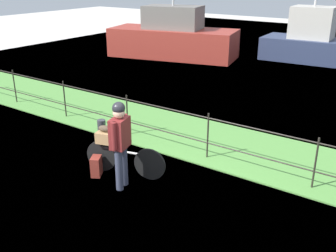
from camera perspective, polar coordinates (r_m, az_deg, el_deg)
ground_plane at (r=6.88m, az=-4.38°, el=-11.91°), size 60.00×60.00×0.00m
grass_strip at (r=9.25m, az=8.18°, el=-2.74°), size 27.00×2.40×0.03m
harbor_water at (r=17.11m, az=21.73°, el=7.27°), size 30.00×30.00×0.00m
iron_fence at (r=8.35m, az=5.83°, el=-0.92°), size 18.04×0.04×1.04m
bicycle_main at (r=7.80m, az=-6.41°, el=-4.79°), size 1.66×0.48×0.64m
wooden_crate at (r=7.80m, az=-9.09°, el=-1.59°), size 0.39×0.35×0.22m
terrier_dog at (r=7.71m, az=-9.01°, el=-0.33°), size 0.32×0.21×0.18m
cyclist_person at (r=7.09m, az=-7.00°, el=-1.73°), size 0.35×0.53×1.68m
backpack_on_paving at (r=7.91m, az=-10.40°, el=-5.78°), size 0.30×0.33×0.40m
mooring_bollard at (r=9.60m, az=-9.62°, el=-0.45°), size 0.20×0.20×0.47m
moored_boat_near at (r=19.05m, az=20.01°, el=11.48°), size 4.19×2.21×3.98m
moored_boat_far at (r=18.79m, az=0.73°, el=12.70°), size 6.22×3.49×3.94m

